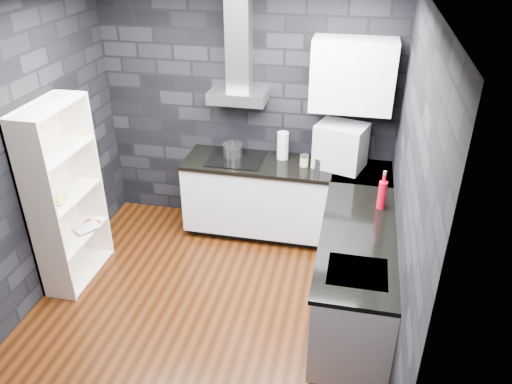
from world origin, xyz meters
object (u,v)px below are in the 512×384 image
(pot, at_px, (233,150))
(utensil_crock, at_px, (319,163))
(fruit_bowl, at_px, (56,200))
(red_bottle, at_px, (382,195))
(appliance_garage, at_px, (341,147))
(bookshelf, at_px, (65,197))
(storage_jar, at_px, (304,161))
(glass_vase, at_px, (283,146))

(pot, distance_m, utensil_crock, 0.95)
(utensil_crock, height_order, fruit_bowl, utensil_crock)
(red_bottle, relative_size, fruit_bowl, 1.24)
(appliance_garage, distance_m, red_bottle, 0.89)
(utensil_crock, relative_size, bookshelf, 0.07)
(storage_jar, xyz_separation_m, appliance_garage, (0.36, 0.07, 0.17))
(pot, bearing_deg, bookshelf, -137.83)
(bookshelf, bearing_deg, storage_jar, 40.97)
(glass_vase, relative_size, appliance_garage, 0.62)
(storage_jar, bearing_deg, bookshelf, -152.01)
(pot, distance_m, red_bottle, 1.76)
(utensil_crock, distance_m, appliance_garage, 0.28)
(glass_vase, bearing_deg, fruit_bowl, -143.07)
(storage_jar, bearing_deg, fruit_bowl, -149.22)
(pot, distance_m, storage_jar, 0.80)
(storage_jar, bearing_deg, utensil_crock, -10.58)
(pot, bearing_deg, utensil_crock, -6.03)
(pot, height_order, utensil_crock, pot)
(appliance_garage, bearing_deg, red_bottle, -44.51)
(glass_vase, xyz_separation_m, appliance_garage, (0.61, -0.07, 0.08))
(bookshelf, bearing_deg, glass_vase, 47.14)
(utensil_crock, bearing_deg, glass_vase, 157.60)
(storage_jar, height_order, utensil_crock, utensil_crock)
(glass_vase, height_order, red_bottle, glass_vase)
(utensil_crock, relative_size, red_bottle, 0.48)
(red_bottle, xyz_separation_m, bookshelf, (-2.89, -0.41, -0.13))
(bookshelf, xyz_separation_m, fruit_bowl, (0.00, -0.14, 0.04))
(utensil_crock, bearing_deg, red_bottle, -47.30)
(glass_vase, height_order, utensil_crock, glass_vase)
(glass_vase, height_order, appliance_garage, appliance_garage)
(pot, distance_m, appliance_garage, 1.16)
(pot, xyz_separation_m, red_bottle, (1.57, -0.78, 0.06))
(storage_jar, distance_m, fruit_bowl, 2.45)
(utensil_crock, distance_m, red_bottle, 0.93)
(pot, xyz_separation_m, fruit_bowl, (-1.31, -1.33, -0.04))
(appliance_garage, xyz_separation_m, bookshelf, (-2.47, -1.19, -0.22))
(bookshelf, bearing_deg, utensil_crock, 38.75)
(fruit_bowl, bearing_deg, red_bottle, 10.70)
(red_bottle, bearing_deg, fruit_bowl, -169.30)
(appliance_garage, bearing_deg, utensil_crock, -138.25)
(storage_jar, height_order, red_bottle, red_bottle)
(appliance_garage, bearing_deg, glass_vase, -169.58)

